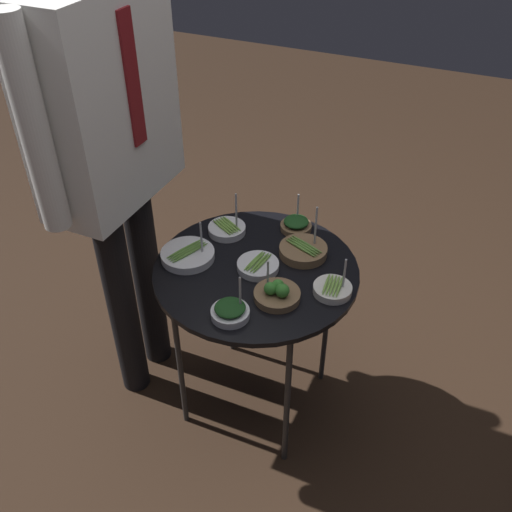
{
  "coord_description": "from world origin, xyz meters",
  "views": [
    {
      "loc": [
        -1.31,
        -0.58,
        1.82
      ],
      "look_at": [
        0.0,
        0.0,
        0.71
      ],
      "focal_mm": 40.0,
      "sensor_mm": 36.0,
      "label": 1
    }
  ],
  "objects_px": {
    "bowl_spinach_front_right": "(296,224)",
    "bowl_asparagus_back_right": "(258,265)",
    "bowl_broccoli_front_left": "(277,293)",
    "waiter_figure": "(106,126)",
    "bowl_asparagus_mid_right": "(303,250)",
    "bowl_asparagus_front_center": "(188,255)",
    "serving_cart": "(256,279)",
    "bowl_asparagus_center": "(333,289)",
    "bowl_spinach_far_rim": "(230,311)",
    "bowl_asparagus_back_left": "(227,229)"
  },
  "relations": [
    {
      "from": "bowl_asparagus_center",
      "to": "waiter_figure",
      "type": "xyz_separation_m",
      "value": [
        -0.03,
        0.74,
        0.41
      ]
    },
    {
      "from": "bowl_spinach_far_rim",
      "to": "bowl_asparagus_mid_right",
      "type": "relative_size",
      "value": 0.81
    },
    {
      "from": "bowl_spinach_far_rim",
      "to": "bowl_broccoli_front_left",
      "type": "relative_size",
      "value": 0.99
    },
    {
      "from": "bowl_spinach_front_right",
      "to": "bowl_asparagus_back_right",
      "type": "xyz_separation_m",
      "value": [
        -0.26,
        0.03,
        -0.01
      ]
    },
    {
      "from": "bowl_asparagus_center",
      "to": "bowl_asparagus_mid_right",
      "type": "xyz_separation_m",
      "value": [
        0.14,
        0.15,
        0.0
      ]
    },
    {
      "from": "bowl_asparagus_back_right",
      "to": "waiter_figure",
      "type": "relative_size",
      "value": 0.08
    },
    {
      "from": "bowl_spinach_front_right",
      "to": "bowl_asparagus_center",
      "type": "height_order",
      "value": "bowl_asparagus_center"
    },
    {
      "from": "bowl_spinach_far_rim",
      "to": "waiter_figure",
      "type": "xyz_separation_m",
      "value": [
        0.19,
        0.5,
        0.4
      ]
    },
    {
      "from": "bowl_spinach_front_right",
      "to": "bowl_asparagus_center",
      "type": "distance_m",
      "value": 0.35
    },
    {
      "from": "bowl_asparagus_center",
      "to": "bowl_asparagus_front_center",
      "type": "bearing_deg",
      "value": 93.73
    },
    {
      "from": "bowl_asparagus_back_left",
      "to": "bowl_spinach_far_rim",
      "type": "bearing_deg",
      "value": -152.27
    },
    {
      "from": "bowl_asparagus_mid_right",
      "to": "waiter_figure",
      "type": "bearing_deg",
      "value": 106.31
    },
    {
      "from": "bowl_asparagus_center",
      "to": "bowl_spinach_front_right",
      "type": "bearing_deg",
      "value": 39.62
    },
    {
      "from": "bowl_spinach_far_rim",
      "to": "bowl_asparagus_center",
      "type": "distance_m",
      "value": 0.33
    },
    {
      "from": "serving_cart",
      "to": "waiter_figure",
      "type": "bearing_deg",
      "value": 94.97
    },
    {
      "from": "bowl_spinach_far_rim",
      "to": "bowl_asparagus_back_left",
      "type": "relative_size",
      "value": 0.86
    },
    {
      "from": "bowl_spinach_front_right",
      "to": "bowl_spinach_far_rim",
      "type": "relative_size",
      "value": 0.89
    },
    {
      "from": "serving_cart",
      "to": "bowl_spinach_front_right",
      "type": "bearing_deg",
      "value": -8.8
    },
    {
      "from": "bowl_asparagus_front_center",
      "to": "waiter_figure",
      "type": "height_order",
      "value": "waiter_figure"
    },
    {
      "from": "bowl_asparagus_mid_right",
      "to": "bowl_asparagus_front_center",
      "type": "bearing_deg",
      "value": 117.18
    },
    {
      "from": "bowl_spinach_front_right",
      "to": "bowl_asparagus_back_right",
      "type": "distance_m",
      "value": 0.26
    },
    {
      "from": "serving_cart",
      "to": "bowl_spinach_front_right",
      "type": "distance_m",
      "value": 0.27
    },
    {
      "from": "bowl_broccoli_front_left",
      "to": "waiter_figure",
      "type": "height_order",
      "value": "waiter_figure"
    },
    {
      "from": "bowl_asparagus_front_center",
      "to": "bowl_asparagus_back_left",
      "type": "relative_size",
      "value": 1.08
    },
    {
      "from": "bowl_asparagus_front_center",
      "to": "bowl_spinach_far_rim",
      "type": "xyz_separation_m",
      "value": [
        -0.19,
        -0.25,
        0.01
      ]
    },
    {
      "from": "waiter_figure",
      "to": "bowl_broccoli_front_left",
      "type": "bearing_deg",
      "value": -96.44
    },
    {
      "from": "waiter_figure",
      "to": "bowl_spinach_far_rim",
      "type": "bearing_deg",
      "value": -111.27
    },
    {
      "from": "bowl_spinach_front_right",
      "to": "bowl_spinach_far_rim",
      "type": "distance_m",
      "value": 0.49
    },
    {
      "from": "bowl_asparagus_back_right",
      "to": "bowl_asparagus_back_left",
      "type": "distance_m",
      "value": 0.23
    },
    {
      "from": "bowl_spinach_front_right",
      "to": "bowl_broccoli_front_left",
      "type": "bearing_deg",
      "value": -167.92
    },
    {
      "from": "serving_cart",
      "to": "bowl_asparagus_mid_right",
      "type": "distance_m",
      "value": 0.18
    },
    {
      "from": "serving_cart",
      "to": "bowl_spinach_far_rim",
      "type": "height_order",
      "value": "bowl_spinach_far_rim"
    },
    {
      "from": "bowl_asparagus_back_right",
      "to": "bowl_asparagus_mid_right",
      "type": "relative_size",
      "value": 0.78
    },
    {
      "from": "bowl_spinach_far_rim",
      "to": "bowl_asparagus_back_right",
      "type": "bearing_deg",
      "value": 3.87
    },
    {
      "from": "bowl_asparagus_front_center",
      "to": "bowl_spinach_far_rim",
      "type": "height_order",
      "value": "same"
    },
    {
      "from": "bowl_asparagus_center",
      "to": "bowl_broccoli_front_left",
      "type": "xyz_separation_m",
      "value": [
        -0.1,
        0.14,
        0.01
      ]
    },
    {
      "from": "bowl_broccoli_front_left",
      "to": "waiter_figure",
      "type": "bearing_deg",
      "value": 83.56
    },
    {
      "from": "serving_cart",
      "to": "bowl_asparagus_back_right",
      "type": "relative_size",
      "value": 4.91
    },
    {
      "from": "serving_cart",
      "to": "bowl_asparagus_back_right",
      "type": "bearing_deg",
      "value": -86.27
    },
    {
      "from": "bowl_spinach_front_right",
      "to": "bowl_asparagus_back_left",
      "type": "bearing_deg",
      "value": 118.61
    },
    {
      "from": "bowl_asparagus_front_center",
      "to": "bowl_asparagus_back_left",
      "type": "distance_m",
      "value": 0.19
    },
    {
      "from": "bowl_asparagus_front_center",
      "to": "bowl_asparagus_back_right",
      "type": "height_order",
      "value": "bowl_asparagus_front_center"
    },
    {
      "from": "bowl_asparagus_back_left",
      "to": "bowl_asparagus_back_right",
      "type": "bearing_deg",
      "value": -127.67
    },
    {
      "from": "bowl_asparagus_front_center",
      "to": "waiter_figure",
      "type": "distance_m",
      "value": 0.48
    },
    {
      "from": "serving_cart",
      "to": "bowl_spinach_far_rim",
      "type": "distance_m",
      "value": 0.25
    },
    {
      "from": "serving_cart",
      "to": "bowl_spinach_front_right",
      "type": "height_order",
      "value": "bowl_spinach_front_right"
    },
    {
      "from": "bowl_spinach_far_rim",
      "to": "bowl_asparagus_center",
      "type": "height_order",
      "value": "bowl_spinach_far_rim"
    },
    {
      "from": "serving_cart",
      "to": "bowl_asparagus_back_left",
      "type": "bearing_deg",
      "value": 51.14
    },
    {
      "from": "serving_cart",
      "to": "waiter_figure",
      "type": "height_order",
      "value": "waiter_figure"
    },
    {
      "from": "bowl_asparagus_front_center",
      "to": "bowl_asparagus_center",
      "type": "xyz_separation_m",
      "value": [
        0.03,
        -0.49,
        0.0
      ]
    }
  ]
}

